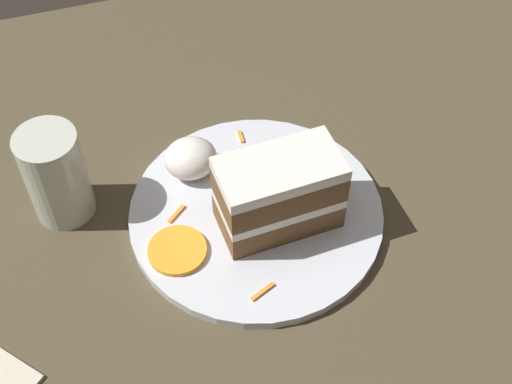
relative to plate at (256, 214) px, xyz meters
name	(u,v)px	position (x,y,z in m)	size (l,w,h in m)	color
ground_plane	(239,225)	(-0.01, 0.02, -0.04)	(6.00, 6.00, 0.00)	black
dining_table	(239,216)	(-0.01, 0.02, -0.02)	(1.39, 0.82, 0.04)	#4C422D
plate	(256,214)	(0.00, 0.00, 0.00)	(0.27, 0.27, 0.01)	silver
cake_slice	(279,193)	(0.02, -0.02, 0.05)	(0.13, 0.07, 0.09)	brown
cream_dollop	(191,158)	(-0.05, 0.07, 0.03)	(0.06, 0.05, 0.04)	white
orange_garnish	(177,251)	(-0.09, -0.03, 0.01)	(0.06, 0.06, 0.01)	orange
carrot_shreds_scatter	(254,186)	(0.01, 0.03, 0.01)	(0.20, 0.22, 0.00)	orange
drinking_glass	(57,180)	(-0.19, 0.07, 0.04)	(0.06, 0.06, 0.11)	beige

